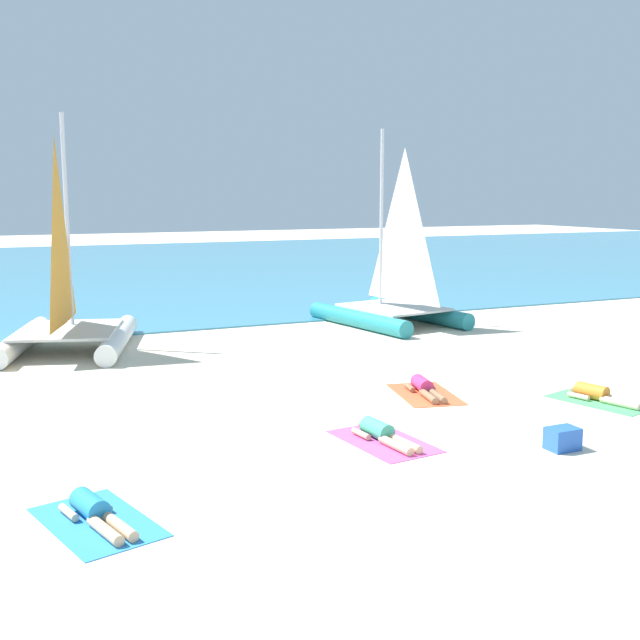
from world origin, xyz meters
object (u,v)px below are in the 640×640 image
(sunbather_center_left, at_px, (382,433))
(cooler_box, at_px, (563,439))
(towel_center_left, at_px, (384,441))
(sailboat_white, at_px, (68,316))
(sunbather_leftmost, at_px, (94,511))
(sunbather_rightmost, at_px, (598,394))
(towel_rightmost, at_px, (601,401))
(towel_leftmost, at_px, (97,522))
(towel_center_right, at_px, (425,394))
(sailboat_teal, at_px, (392,296))
(sunbather_center_right, at_px, (424,387))

(sunbather_center_left, bearing_deg, cooler_box, -39.36)
(towel_center_left, distance_m, sunbather_center_left, 0.14)
(sailboat_white, distance_m, sunbather_center_left, 10.56)
(sunbather_leftmost, bearing_deg, cooler_box, -16.93)
(sunbather_rightmost, xyz_separation_m, cooler_box, (-2.67, -2.02, 0.05))
(towel_rightmost, height_order, cooler_box, cooler_box)
(towel_leftmost, distance_m, towel_center_right, 7.90)
(sunbather_rightmost, bearing_deg, towel_leftmost, 175.16)
(sunbather_leftmost, xyz_separation_m, towel_center_right, (7.03, 3.57, -0.13))
(sailboat_teal, height_order, cooler_box, sailboat_teal)
(sailboat_white, xyz_separation_m, towel_center_left, (3.83, -9.88, -0.90))
(sailboat_teal, relative_size, sunbather_rightmost, 3.85)
(sunbather_center_right, xyz_separation_m, sunbather_rightmost, (2.82, -1.87, 0.00))
(sailboat_teal, height_order, sunbather_center_left, sailboat_teal)
(towel_leftmost, bearing_deg, cooler_box, -1.52)
(cooler_box, bearing_deg, towel_leftmost, 178.48)
(sailboat_teal, distance_m, sailboat_white, 9.62)
(sunbather_center_left, distance_m, cooler_box, 2.88)
(sailboat_teal, relative_size, towel_center_right, 3.14)
(towel_center_left, xyz_separation_m, towel_rightmost, (5.09, 0.44, 0.00))
(towel_leftmost, relative_size, towel_center_left, 1.00)
(sunbather_rightmost, bearing_deg, sunbather_leftmost, 174.78)
(towel_center_right, relative_size, towel_rightmost, 1.00)
(sailboat_white, bearing_deg, towel_center_right, -34.49)
(towel_center_left, height_order, sunbather_center_right, sunbather_center_right)
(towel_leftmost, bearing_deg, sunbather_rightmost, 10.52)
(towel_center_left, distance_m, towel_center_right, 3.21)
(towel_center_left, bearing_deg, sunbather_leftmost, -165.33)
(cooler_box, bearing_deg, sunbather_leftmost, 177.97)
(towel_rightmost, bearing_deg, sailboat_white, 133.38)
(towel_center_left, distance_m, sunbather_center_right, 3.27)
(sunbather_rightmost, bearing_deg, towel_center_left, 170.36)
(sunbather_leftmost, bearing_deg, sunbather_rightmost, -4.76)
(sunbather_leftmost, distance_m, sunbather_rightmost, 10.03)
(sunbather_rightmost, bearing_deg, sunbather_center_left, 169.61)
(sunbather_center_right, bearing_deg, towel_leftmost, -139.66)
(sunbather_center_right, distance_m, sunbather_rightmost, 3.39)
(sailboat_teal, distance_m, towel_rightmost, 9.62)
(sunbather_center_left, height_order, sunbather_center_right, same)
(towel_center_left, bearing_deg, cooler_box, -32.25)
(sunbather_center_left, bearing_deg, towel_center_left, -90.00)
(sailboat_white, distance_m, towel_center_right, 9.74)
(towel_center_right, relative_size, cooler_box, 3.80)
(towel_center_right, bearing_deg, sunbather_center_left, -134.91)
(towel_leftmost, xyz_separation_m, towel_center_left, (4.78, 1.32, 0.00))
(sailboat_teal, height_order, sunbather_center_right, sailboat_teal)
(sunbather_center_left, height_order, towel_rightmost, sunbather_center_left)
(sailboat_teal, height_order, sailboat_white, sailboat_white)
(sunbather_rightmost, distance_m, cooler_box, 3.35)
(sailboat_white, height_order, towel_center_left, sailboat_white)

